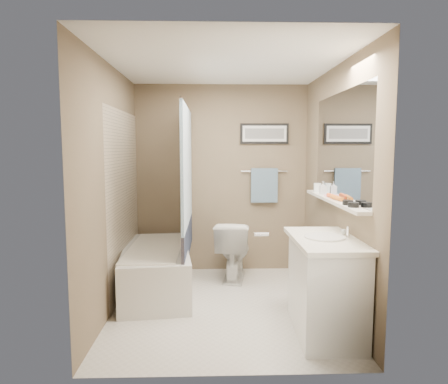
{
  "coord_description": "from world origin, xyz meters",
  "views": [
    {
      "loc": [
        -0.12,
        -3.9,
        1.6
      ],
      "look_at": [
        0.0,
        0.15,
        1.15
      ],
      "focal_mm": 32.0,
      "sensor_mm": 36.0,
      "label": 1
    }
  ],
  "objects_px": {
    "bathtub": "(156,270)",
    "soap_bottle": "(323,188)",
    "hair_brush_front": "(337,198)",
    "glass_jar": "(317,188)",
    "vanity": "(325,288)",
    "candle_bowl_near": "(353,205)",
    "hair_brush_back": "(332,196)",
    "toilet": "(233,250)",
    "candle_bowl_far": "(348,203)"
  },
  "relations": [
    {
      "from": "bathtub",
      "to": "soap_bottle",
      "type": "relative_size",
      "value": 11.03
    },
    {
      "from": "hair_brush_front",
      "to": "soap_bottle",
      "type": "bearing_deg",
      "value": 90.0
    },
    {
      "from": "hair_brush_front",
      "to": "glass_jar",
      "type": "bearing_deg",
      "value": 90.0
    },
    {
      "from": "glass_jar",
      "to": "vanity",
      "type": "bearing_deg",
      "value": -100.19
    },
    {
      "from": "candle_bowl_near",
      "to": "soap_bottle",
      "type": "bearing_deg",
      "value": 90.0
    },
    {
      "from": "bathtub",
      "to": "hair_brush_back",
      "type": "height_order",
      "value": "hair_brush_back"
    },
    {
      "from": "hair_brush_front",
      "to": "toilet",
      "type": "bearing_deg",
      "value": 128.43
    },
    {
      "from": "toilet",
      "to": "hair_brush_back",
      "type": "relative_size",
      "value": 3.28
    },
    {
      "from": "glass_jar",
      "to": "hair_brush_front",
      "type": "bearing_deg",
      "value": -90.0
    },
    {
      "from": "bathtub",
      "to": "vanity",
      "type": "bearing_deg",
      "value": -40.18
    },
    {
      "from": "candle_bowl_far",
      "to": "hair_brush_back",
      "type": "relative_size",
      "value": 0.41
    },
    {
      "from": "candle_bowl_near",
      "to": "glass_jar",
      "type": "distance_m",
      "value": 1.12
    },
    {
      "from": "candle_bowl_near",
      "to": "hair_brush_front",
      "type": "relative_size",
      "value": 0.41
    },
    {
      "from": "bathtub",
      "to": "hair_brush_back",
      "type": "relative_size",
      "value": 6.82
    },
    {
      "from": "soap_bottle",
      "to": "candle_bowl_far",
      "type": "bearing_deg",
      "value": -90.0
    },
    {
      "from": "bathtub",
      "to": "candle_bowl_near",
      "type": "relative_size",
      "value": 16.67
    },
    {
      "from": "candle_bowl_near",
      "to": "candle_bowl_far",
      "type": "relative_size",
      "value": 1.0
    },
    {
      "from": "vanity",
      "to": "hair_brush_front",
      "type": "height_order",
      "value": "hair_brush_front"
    },
    {
      "from": "bathtub",
      "to": "hair_brush_front",
      "type": "xyz_separation_m",
      "value": [
        1.79,
        -0.7,
        0.89
      ]
    },
    {
      "from": "vanity",
      "to": "soap_bottle",
      "type": "xyz_separation_m",
      "value": [
        0.19,
        0.82,
        0.78
      ]
    },
    {
      "from": "hair_brush_front",
      "to": "glass_jar",
      "type": "height_order",
      "value": "glass_jar"
    },
    {
      "from": "candle_bowl_far",
      "to": "vanity",
      "type": "bearing_deg",
      "value": -167.1
    },
    {
      "from": "candle_bowl_near",
      "to": "hair_brush_back",
      "type": "distance_m",
      "value": 0.57
    },
    {
      "from": "candle_bowl_far",
      "to": "hair_brush_back",
      "type": "bearing_deg",
      "value": 90.0
    },
    {
      "from": "glass_jar",
      "to": "hair_brush_back",
      "type": "bearing_deg",
      "value": -90.0
    },
    {
      "from": "bathtub",
      "to": "toilet",
      "type": "bearing_deg",
      "value": 18.93
    },
    {
      "from": "candle_bowl_near",
      "to": "hair_brush_back",
      "type": "height_order",
      "value": "hair_brush_back"
    },
    {
      "from": "vanity",
      "to": "hair_brush_back",
      "type": "xyz_separation_m",
      "value": [
        0.19,
        0.48,
        0.74
      ]
    },
    {
      "from": "toilet",
      "to": "hair_brush_front",
      "type": "distance_m",
      "value": 1.64
    },
    {
      "from": "toilet",
      "to": "candle_bowl_far",
      "type": "bearing_deg",
      "value": 130.87
    },
    {
      "from": "bathtub",
      "to": "toilet",
      "type": "height_order",
      "value": "toilet"
    },
    {
      "from": "candle_bowl_far",
      "to": "hair_brush_front",
      "type": "distance_m",
      "value": 0.31
    },
    {
      "from": "hair_brush_back",
      "to": "glass_jar",
      "type": "bearing_deg",
      "value": 90.0
    },
    {
      "from": "vanity",
      "to": "soap_bottle",
      "type": "bearing_deg",
      "value": 79.47
    },
    {
      "from": "bathtub",
      "to": "glass_jar",
      "type": "relative_size",
      "value": 15.0
    },
    {
      "from": "toilet",
      "to": "candle_bowl_far",
      "type": "height_order",
      "value": "candle_bowl_far"
    },
    {
      "from": "glass_jar",
      "to": "candle_bowl_near",
      "type": "bearing_deg",
      "value": -90.0
    },
    {
      "from": "bathtub",
      "to": "candle_bowl_near",
      "type": "bearing_deg",
      "value": -39.47
    },
    {
      "from": "candle_bowl_near",
      "to": "soap_bottle",
      "type": "height_order",
      "value": "soap_bottle"
    },
    {
      "from": "candle_bowl_near",
      "to": "candle_bowl_far",
      "type": "distance_m",
      "value": 0.13
    },
    {
      "from": "bathtub",
      "to": "hair_brush_back",
      "type": "bearing_deg",
      "value": -24.62
    },
    {
      "from": "bathtub",
      "to": "vanity",
      "type": "xyz_separation_m",
      "value": [
        1.6,
        -1.05,
        0.15
      ]
    },
    {
      "from": "toilet",
      "to": "vanity",
      "type": "height_order",
      "value": "vanity"
    },
    {
      "from": "toilet",
      "to": "glass_jar",
      "type": "xyz_separation_m",
      "value": [
        0.9,
        -0.45,
        0.8
      ]
    },
    {
      "from": "vanity",
      "to": "toilet",
      "type": "bearing_deg",
      "value": 117.94
    },
    {
      "from": "bathtub",
      "to": "vanity",
      "type": "height_order",
      "value": "vanity"
    },
    {
      "from": "candle_bowl_far",
      "to": "hair_brush_front",
      "type": "relative_size",
      "value": 0.41
    },
    {
      "from": "toilet",
      "to": "glass_jar",
      "type": "relative_size",
      "value": 7.22
    },
    {
      "from": "candle_bowl_near",
      "to": "glass_jar",
      "type": "bearing_deg",
      "value": 90.0
    },
    {
      "from": "hair_brush_front",
      "to": "glass_jar",
      "type": "relative_size",
      "value": 2.2
    }
  ]
}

